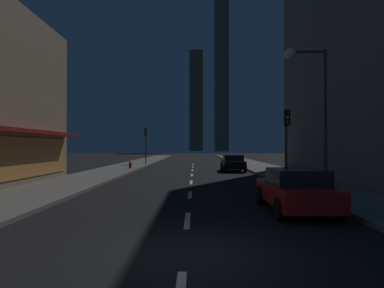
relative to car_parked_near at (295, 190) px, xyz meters
name	(u,v)px	position (x,y,z in m)	size (l,w,h in m)	color
ground_plane	(193,166)	(-3.60, 27.52, -0.79)	(78.00, 136.00, 0.10)	black
sidewalk_right	(253,165)	(3.40, 27.52, -0.67)	(4.00, 76.00, 0.15)	#605E59
sidewalk_left	(133,165)	(-10.60, 27.52, -0.67)	(4.00, 76.00, 0.15)	#605E59
lane_marking_center	(192,178)	(-3.60, 11.72, -0.73)	(0.16, 38.60, 0.01)	silver
skyscraper_distant_tall	(196,101)	(-2.66, 149.18, 23.30)	(6.36, 6.49, 48.09)	brown
skyscraper_distant_mid	(221,75)	(8.57, 137.31, 33.29)	(5.74, 8.76, 68.05)	brown
car_parked_near	(295,190)	(0.00, 0.00, 0.00)	(1.98, 4.24, 1.45)	#B21919
car_parked_far	(233,163)	(0.00, 18.26, 0.00)	(1.98, 4.24, 1.45)	black
fire_hydrant_far_left	(130,165)	(-9.50, 20.26, -0.29)	(0.42, 0.30, 0.65)	red
traffic_light_near_right	(287,129)	(1.90, 7.91, 2.45)	(0.32, 0.48, 4.20)	#2D2D2D
traffic_light_far_left	(146,138)	(-9.10, 27.48, 2.45)	(0.32, 0.48, 4.20)	#2D2D2D
street_lamp_right	(307,84)	(1.78, 4.08, 4.33)	(1.96, 0.56, 6.58)	#38383D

